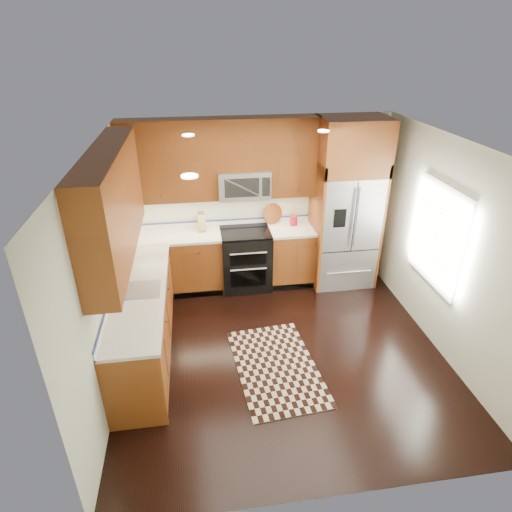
{
  "coord_description": "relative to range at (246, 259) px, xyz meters",
  "views": [
    {
      "loc": [
        -0.96,
        -4.23,
        3.62
      ],
      "look_at": [
        -0.24,
        0.6,
        1.07
      ],
      "focal_mm": 30.0,
      "sensor_mm": 36.0,
      "label": 1
    }
  ],
  "objects": [
    {
      "name": "ground",
      "position": [
        0.25,
        -1.67,
        -0.47
      ],
      "size": [
        4.0,
        4.0,
        0.0
      ],
      "primitive_type": "plane",
      "color": "black",
      "rests_on": "ground"
    },
    {
      "name": "wall_back",
      "position": [
        0.25,
        0.33,
        0.83
      ],
      "size": [
        4.0,
        0.02,
        2.6
      ],
      "primitive_type": "cube",
      "color": "beige",
      "rests_on": "ground"
    },
    {
      "name": "wall_left",
      "position": [
        -1.75,
        -1.67,
        0.83
      ],
      "size": [
        0.02,
        4.0,
        2.6
      ],
      "primitive_type": "cube",
      "color": "beige",
      "rests_on": "ground"
    },
    {
      "name": "wall_right",
      "position": [
        2.25,
        -1.67,
        0.83
      ],
      "size": [
        0.02,
        4.0,
        2.6
      ],
      "primitive_type": "cube",
      "color": "beige",
      "rests_on": "ground"
    },
    {
      "name": "window",
      "position": [
        2.23,
        -1.47,
        0.93
      ],
      "size": [
        0.04,
        1.1,
        1.3
      ],
      "color": "white",
      "rests_on": "ground"
    },
    {
      "name": "base_cabinets",
      "position": [
        -0.98,
        -0.77,
        -0.02
      ],
      "size": [
        2.85,
        3.0,
        0.9
      ],
      "color": "brown",
      "rests_on": "ground"
    },
    {
      "name": "countertop",
      "position": [
        -0.84,
        -0.65,
        0.45
      ],
      "size": [
        2.86,
        3.01,
        0.04
      ],
      "color": "silver",
      "rests_on": "base_cabinets"
    },
    {
      "name": "upper_cabinets",
      "position": [
        -0.9,
        -0.58,
        1.56
      ],
      "size": [
        2.85,
        3.0,
        1.15
      ],
      "color": "brown",
      "rests_on": "ground"
    },
    {
      "name": "range",
      "position": [
        0.0,
        0.0,
        0.0
      ],
      "size": [
        0.76,
        0.67,
        0.95
      ],
      "color": "black",
      "rests_on": "ground"
    },
    {
      "name": "microwave",
      "position": [
        -0.0,
        0.13,
        1.19
      ],
      "size": [
        0.76,
        0.4,
        0.42
      ],
      "color": "#B2B2B7",
      "rests_on": "ground"
    },
    {
      "name": "refrigerator",
      "position": [
        1.55,
        -0.04,
        0.83
      ],
      "size": [
        0.98,
        0.75,
        2.6
      ],
      "color": "#B2B2B7",
      "rests_on": "ground"
    },
    {
      "name": "sink_faucet",
      "position": [
        -1.48,
        -1.44,
        0.52
      ],
      "size": [
        0.54,
        0.44,
        0.37
      ],
      "color": "#B2B2B7",
      "rests_on": "countertop"
    },
    {
      "name": "rug",
      "position": [
        0.12,
        -1.97,
        -0.46
      ],
      "size": [
        1.08,
        1.65,
        0.01
      ],
      "primitive_type": "cube",
      "rotation": [
        0.0,
        0.0,
        0.09
      ],
      "color": "black",
      "rests_on": "ground"
    },
    {
      "name": "knife_block",
      "position": [
        -0.65,
        0.16,
        0.6
      ],
      "size": [
        0.13,
        0.17,
        0.32
      ],
      "color": "tan",
      "rests_on": "countertop"
    },
    {
      "name": "utensil_crock",
      "position": [
        0.79,
        0.15,
        0.58
      ],
      "size": [
        0.12,
        0.12,
        0.33
      ],
      "color": "#A51426",
      "rests_on": "countertop"
    },
    {
      "name": "cutting_board",
      "position": [
        0.47,
        0.27,
        0.48
      ],
      "size": [
        0.43,
        0.43,
        0.02
      ],
      "primitive_type": "cylinder",
      "rotation": [
        0.0,
        0.0,
        0.37
      ],
      "color": "brown",
      "rests_on": "countertop"
    }
  ]
}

